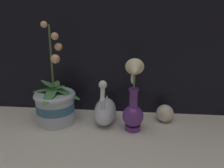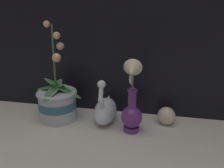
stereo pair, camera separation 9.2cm
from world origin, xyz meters
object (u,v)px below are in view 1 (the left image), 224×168
swan_figurine (105,110)px  orchid_potted_plant (55,104)px  blue_vase (133,105)px  glass_sphere (165,113)px

swan_figurine → orchid_potted_plant: bearing=-176.7°
blue_vase → glass_sphere: 0.19m
blue_vase → swan_figurine: bearing=153.4°
orchid_potted_plant → blue_vase: size_ratio=1.41×
blue_vase → orchid_potted_plant: bearing=171.9°
orchid_potted_plant → swan_figurine: orchid_potted_plant is taller
glass_sphere → orchid_potted_plant: bearing=-174.3°
swan_figurine → glass_sphere: size_ratio=2.77×
swan_figurine → blue_vase: bearing=-26.6°
blue_vase → glass_sphere: blue_vase is taller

